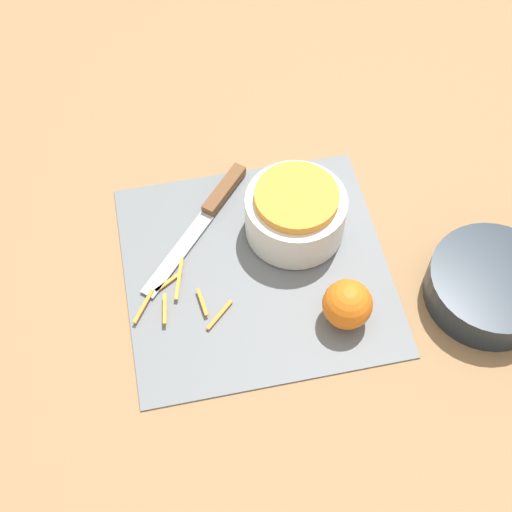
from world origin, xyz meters
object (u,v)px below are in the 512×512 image
bowl_speckled (295,212)px  knife (213,205)px  bowl_dark (490,286)px  orange_left (347,304)px

bowl_speckled → knife: (-0.06, -0.11, -0.04)m
bowl_speckled → knife: 0.13m
bowl_speckled → bowl_dark: bowl_speckled is taller
knife → orange_left: (0.22, 0.15, 0.03)m
bowl_dark → orange_left: bearing=-91.3°
orange_left → bowl_speckled: bearing=-167.5°
orange_left → knife: bearing=-146.3°
knife → orange_left: orange_left is taller
orange_left → bowl_dark: bearing=88.7°
bowl_dark → knife: bowl_dark is taller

